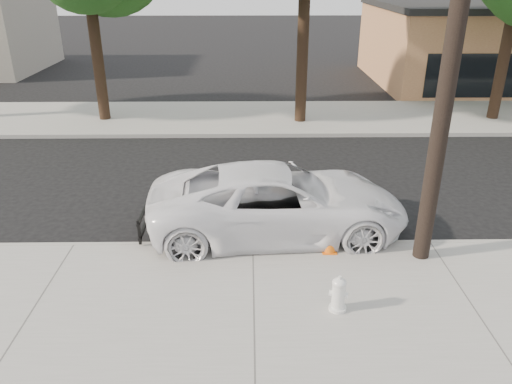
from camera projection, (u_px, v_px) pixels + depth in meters
ground at (252, 208)px, 13.18m from camera, size 120.00×120.00×0.00m
near_sidewalk at (254, 306)px, 9.23m from camera, size 90.00×4.40×0.15m
far_sidewalk at (251, 118)px, 20.91m from camera, size 90.00×5.00×0.15m
curb_near at (253, 245)px, 11.24m from camera, size 90.00×0.12×0.16m
utility_pole at (455, 35)px, 8.85m from camera, size 1.40×0.34×9.00m
police_cruiser at (278, 202)px, 11.59m from camera, size 6.12×3.13×1.65m
fire_hydrant at (338, 295)px, 8.88m from camera, size 0.36×0.32×0.66m
traffic_cone at (330, 239)px, 10.74m from camera, size 0.32×0.32×0.62m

